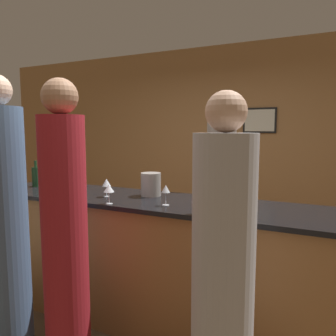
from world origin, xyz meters
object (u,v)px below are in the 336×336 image
Objects in this scene: guest_1 at (65,236)px; wine_bottle_1 at (60,176)px; ice_bucket at (151,184)px; guest_0 at (223,286)px; wine_bottle_0 at (36,176)px; guest_3 at (3,226)px; bartender at (220,200)px.

guest_1 is 7.35× the size of wine_bottle_1.
wine_bottle_1 is 1.05m from ice_bucket.
ice_bucket is at bearing 134.59° from guest_0.
guest_3 is at bearing -56.00° from wine_bottle_0.
wine_bottle_1 reaches higher than wine_bottle_0.
wine_bottle_1 is at bearing 178.35° from ice_bucket.
guest_3 is 1.00m from wine_bottle_0.
guest_0 is 1.62m from guest_3.
bartender is at bearing 57.77° from ice_bucket.
guest_1 is 1.34m from wine_bottle_0.
ice_bucket is at bearing 78.29° from guest_1.
guest_0 is 9.13× the size of ice_bucket.
bartender is 9.83× the size of ice_bucket.
guest_3 reaches higher than wine_bottle_0.
guest_0 is 1.08m from guest_1.
guest_1 is at bearing -101.71° from ice_bucket.
guest_0 is 0.90× the size of guest_3.
wine_bottle_0 is 1.26m from ice_bucket.
wine_bottle_1 is at bearing 154.19° from guest_0.
guest_3 is at bearing -128.43° from ice_bucket.
guest_0 is at bearing -0.73° from guest_3.
wine_bottle_1 is (-1.47, -0.64, 0.23)m from bartender.
guest_1 is at bearing -45.21° from wine_bottle_1.
guest_0 is 0.93× the size of guest_1.
wine_bottle_1 reaches higher than ice_bucket.
ice_bucket is (-0.90, 0.92, 0.31)m from guest_0.
guest_0 is 2.19m from wine_bottle_1.
guest_0 is 1.32m from ice_bucket.
ice_bucket is at bearing 57.77° from bartender.
guest_1 is at bearing 68.54° from bartender.
guest_1 is at bearing -35.33° from wine_bottle_0.
ice_bucket is (-0.42, -0.67, 0.23)m from bartender.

